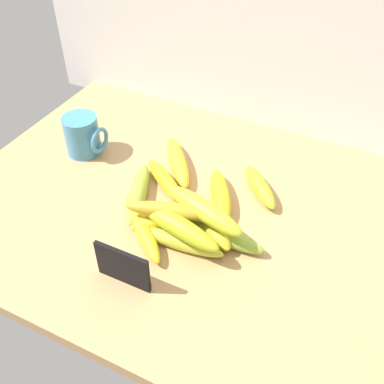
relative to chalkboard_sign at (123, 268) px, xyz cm
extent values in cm
cube|color=tan|center=(4.23, 23.35, -5.36)|extent=(110.00, 76.00, 3.00)
cube|color=silver|center=(4.23, 62.35, 28.14)|extent=(130.00, 2.00, 70.00)
cube|color=black|center=(0.00, -0.07, 0.34)|extent=(11.00, 0.80, 8.40)
cube|color=#8C6449|center=(0.00, 0.73, -3.56)|extent=(9.90, 1.20, 0.60)
cylinder|color=teal|center=(-30.96, 29.97, 1.12)|extent=(8.58, 8.58, 9.95)
torus|color=teal|center=(-25.67, 29.97, 1.12)|extent=(1.00, 6.57, 6.57)
ellipsoid|color=#94B137|center=(-9.35, 20.53, -2.02)|extent=(10.73, 19.92, 3.68)
ellipsoid|color=yellow|center=(-6.55, 34.27, -1.89)|extent=(15.04, 17.84, 3.94)
ellipsoid|color=yellow|center=(0.59, 16.06, -1.68)|extent=(14.12, 14.53, 4.35)
ellipsoid|color=#A3BA27|center=(14.26, 34.40, -2.05)|extent=(12.87, 13.56, 3.62)
ellipsoid|color=yellow|center=(-3.28, 11.95, -2.12)|extent=(17.57, 16.39, 3.48)
ellipsoid|color=yellow|center=(7.28, 28.00, -1.86)|extent=(11.95, 16.22, 3.99)
ellipsoid|color=#8DAE38|center=(13.36, 16.90, -2.04)|extent=(16.53, 4.47, 3.64)
ellipsoid|color=yellow|center=(-6.18, 27.09, -2.17)|extent=(15.43, 12.28, 3.37)
ellipsoid|color=yellow|center=(8.90, 18.68, -1.66)|extent=(15.35, 13.47, 4.40)
ellipsoid|color=gold|center=(5.13, 11.76, -2.22)|extent=(19.37, 4.63, 3.26)
ellipsoid|color=gold|center=(8.03, 17.45, 2.71)|extent=(19.73, 10.08, 4.35)
ellipsoid|color=gold|center=(2.06, 14.83, 2.24)|extent=(18.95, 8.63, 3.49)
ellipsoid|color=#ACC523|center=(5.00, 12.35, 1.46)|extent=(19.91, 8.35, 4.10)
camera|label=1|loc=(33.70, -40.62, 64.36)|focal=41.87mm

